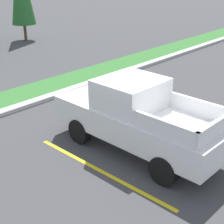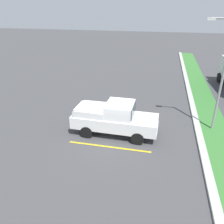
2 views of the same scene
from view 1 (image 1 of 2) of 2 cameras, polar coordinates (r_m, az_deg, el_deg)
The scene contains 6 objects.
ground_plane at distance 10.38m, azimuth 3.94°, elevation -5.58°, with size 120.00×120.00×0.00m, color #424244.
parking_line_near at distance 9.19m, azimuth -1.94°, elevation -9.74°, with size 0.12×4.80×0.01m, color yellow.
parking_line_far at distance 11.31m, azimuth 9.11°, elevation -3.22°, with size 0.12×4.80×0.01m, color yellow.
curb_strip at distance 13.70m, azimuth -12.56°, elevation 1.74°, with size 56.00×0.40×0.15m, color #B2B2AD.
grass_median at distance 14.58m, azimuth -15.07°, elevation 2.65°, with size 56.00×1.80×0.06m, color #387533.
pickup_truck_main at distance 9.74m, azimuth 4.14°, elevation -0.78°, with size 2.05×5.26×2.10m.
Camera 1 is at (-7.14, -5.58, 5.07)m, focal length 54.96 mm.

